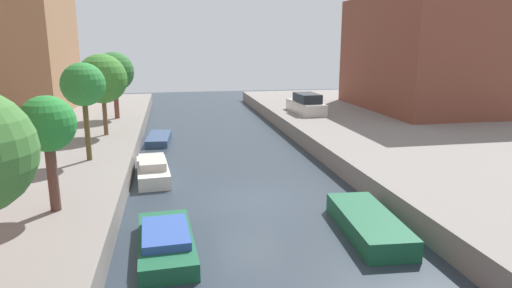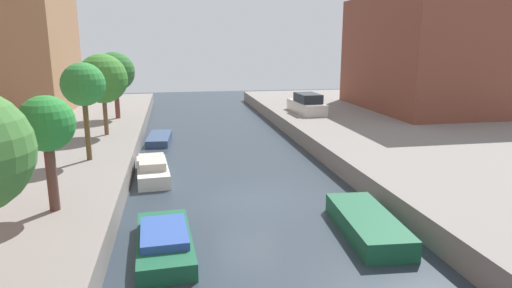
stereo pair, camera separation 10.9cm
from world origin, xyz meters
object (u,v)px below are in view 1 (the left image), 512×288
(low_block_right, at_px, (429,53))
(moored_boat_right_2, at_px, (368,224))
(street_tree_5, at_px, (114,72))
(street_tree_3, at_px, (83,85))
(street_tree_2, at_px, (47,126))
(street_tree_4, at_px, (102,79))
(moored_boat_left_2, at_px, (166,242))
(moored_boat_left_3, at_px, (153,170))
(moored_boat_left_4, at_px, (159,139))
(parked_car, at_px, (306,104))

(low_block_right, xyz_separation_m, moored_boat_right_2, (-14.46, -20.43, -5.20))
(moored_boat_right_2, bearing_deg, street_tree_5, 117.40)
(street_tree_3, bearing_deg, street_tree_2, -90.00)
(street_tree_4, relative_size, moored_boat_left_2, 1.11)
(street_tree_3, distance_m, street_tree_5, 11.99)
(street_tree_3, bearing_deg, moored_boat_right_2, -38.09)
(moored_boat_left_2, distance_m, moored_boat_left_3, 8.02)
(moored_boat_left_2, xyz_separation_m, moored_boat_left_4, (-0.54, 16.13, -0.11))
(street_tree_2, bearing_deg, street_tree_3, 90.00)
(low_block_right, relative_size, moored_boat_left_3, 3.23)
(street_tree_2, bearing_deg, moored_boat_left_3, 65.07)
(street_tree_5, height_order, parked_car, street_tree_5)
(street_tree_3, height_order, street_tree_4, street_tree_4)
(low_block_right, relative_size, moored_boat_right_2, 2.92)
(street_tree_3, xyz_separation_m, moored_boat_right_2, (10.46, -8.20, -4.20))
(moored_boat_left_3, distance_m, moored_boat_right_2, 10.93)
(street_tree_4, xyz_separation_m, parked_car, (14.42, 5.93, -2.71))
(moored_boat_left_2, height_order, moored_boat_right_2, moored_boat_left_2)
(low_block_right, xyz_separation_m, street_tree_2, (-24.93, -18.80, -1.68))
(low_block_right, height_order, street_tree_4, low_block_right)
(low_block_right, height_order, street_tree_5, low_block_right)
(moored_boat_left_2, distance_m, moored_boat_left_4, 16.14)
(street_tree_4, distance_m, parked_car, 15.82)
(parked_car, distance_m, moored_boat_left_2, 22.94)
(street_tree_5, height_order, moored_boat_left_3, street_tree_5)
(moored_boat_left_2, bearing_deg, low_block_right, 43.88)
(street_tree_5, height_order, moored_boat_right_2, street_tree_5)
(moored_boat_left_3, xyz_separation_m, moored_boat_right_2, (7.55, -7.90, -0.08))
(street_tree_2, relative_size, moored_boat_right_2, 0.82)
(street_tree_4, distance_m, moored_boat_left_2, 15.23)
(parked_car, distance_m, moored_boat_left_4, 12.16)
(low_block_right, distance_m, moored_boat_left_2, 30.07)
(parked_car, height_order, moored_boat_left_3, parked_car)
(street_tree_2, relative_size, parked_car, 0.79)
(moored_boat_left_4, bearing_deg, street_tree_2, -101.91)
(street_tree_3, bearing_deg, low_block_right, 26.12)
(street_tree_2, distance_m, street_tree_3, 6.61)
(low_block_right, relative_size, street_tree_3, 2.97)
(street_tree_2, height_order, street_tree_5, street_tree_5)
(street_tree_5, bearing_deg, street_tree_3, -90.00)
(street_tree_5, relative_size, moored_boat_left_4, 1.21)
(street_tree_3, bearing_deg, street_tree_5, 90.00)
(parked_car, xyz_separation_m, moored_boat_left_3, (-11.50, -12.18, -1.22))
(street_tree_4, distance_m, moored_boat_right_2, 18.05)
(low_block_right, distance_m, street_tree_5, 24.96)
(low_block_right, height_order, moored_boat_right_2, low_block_right)
(street_tree_2, xyz_separation_m, moored_boat_right_2, (10.46, -1.63, -3.52))
(low_block_right, bearing_deg, moored_boat_right_2, -125.30)
(street_tree_5, bearing_deg, moored_boat_left_3, -76.67)
(street_tree_4, distance_m, moored_boat_left_4, 5.46)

